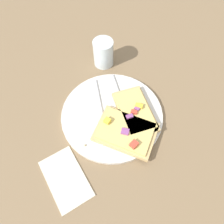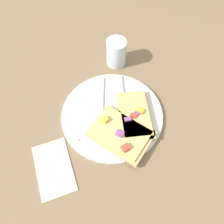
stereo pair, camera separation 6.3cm
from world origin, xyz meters
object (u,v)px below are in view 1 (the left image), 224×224
Objects in this scene: napkin at (66,178)px; plate at (112,115)px; pizza_slice_main at (125,132)px; pizza_slice_corner at (135,111)px; drinking_glass at (103,53)px; knife at (118,97)px; fork at (101,113)px.

plate is at bearing -64.01° from napkin.
pizza_slice_corner is at bearing -93.33° from pizza_slice_main.
pizza_slice_corner is at bearing -76.06° from napkin.
plate is 3.26× the size of drinking_glass.
knife reaches higher than plate.
plate is at bearing 79.36° from fork.
fork is at bearing 58.91° from plate.
pizza_slice_main is 0.20m from napkin.
pizza_slice_main is 0.07m from pizza_slice_corner.
pizza_slice_corner is 1.16× the size of napkin.
pizza_slice_main reaches higher than napkin.
napkin is at bearing -35.56° from fork.
knife is 0.16m from drinking_glass.
drinking_glass is at bearing -178.36° from knife.
pizza_slice_main reaches higher than knife.
pizza_slice_main is at bearing -43.57° from pizza_slice_corner.
drinking_glass reaches higher than plate.
napkin is (-0.06, 0.26, -0.02)m from pizza_slice_corner.
fork is at bearing -20.87° from pizza_slice_main.
fork is 1.06× the size of knife.
drinking_glass reaches higher than napkin.
napkin is at bearing -62.72° from pizza_slice_corner.
pizza_slice_corner is at bearing 80.53° from fork.
drinking_glass is 0.41m from napkin.
plate is 1.37× the size of fork.
pizza_slice_corner is 1.92× the size of drinking_glass.
fork is (0.02, 0.03, 0.01)m from plate.
knife is 0.12m from pizza_slice_main.
plate is 0.07m from pizza_slice_corner.
pizza_slice_corner is (-0.05, -0.09, 0.01)m from fork.
drinking_glass reaches higher than pizza_slice_corner.
napkin is at bearing -44.82° from knife.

